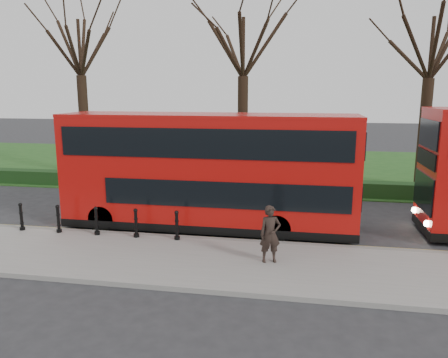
# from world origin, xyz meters

# --- Properties ---
(ground) EXTENTS (120.00, 120.00, 0.00)m
(ground) POSITION_xyz_m (0.00, 0.00, 0.00)
(ground) COLOR #28282B
(ground) RESTS_ON ground
(pavement) EXTENTS (60.00, 4.00, 0.15)m
(pavement) POSITION_xyz_m (0.00, -3.00, 0.07)
(pavement) COLOR gray
(pavement) RESTS_ON ground
(kerb) EXTENTS (60.00, 0.25, 0.16)m
(kerb) POSITION_xyz_m (0.00, -1.00, 0.07)
(kerb) COLOR slate
(kerb) RESTS_ON ground
(grass_verge) EXTENTS (60.00, 18.00, 0.06)m
(grass_verge) POSITION_xyz_m (0.00, 15.00, 0.03)
(grass_verge) COLOR #1C4918
(grass_verge) RESTS_ON ground
(hedge) EXTENTS (60.00, 0.90, 0.80)m
(hedge) POSITION_xyz_m (0.00, 6.80, 0.40)
(hedge) COLOR black
(hedge) RESTS_ON ground
(yellow_line_outer) EXTENTS (60.00, 0.10, 0.01)m
(yellow_line_outer) POSITION_xyz_m (0.00, -0.70, 0.01)
(yellow_line_outer) COLOR yellow
(yellow_line_outer) RESTS_ON ground
(yellow_line_inner) EXTENTS (60.00, 0.10, 0.01)m
(yellow_line_inner) POSITION_xyz_m (0.00, -0.50, 0.01)
(yellow_line_inner) COLOR yellow
(yellow_line_inner) RESTS_ON ground
(tree_left) EXTENTS (7.20, 7.20, 11.25)m
(tree_left) POSITION_xyz_m (-8.00, 10.00, 8.18)
(tree_left) COLOR black
(tree_left) RESTS_ON ground
(tree_mid) EXTENTS (7.08, 7.08, 11.07)m
(tree_mid) POSITION_xyz_m (2.00, 10.00, 8.04)
(tree_mid) COLOR black
(tree_mid) RESTS_ON ground
(tree_right) EXTENTS (6.91, 6.91, 10.79)m
(tree_right) POSITION_xyz_m (12.00, 10.00, 7.84)
(tree_right) COLOR black
(tree_right) RESTS_ON ground
(bollard_row) EXTENTS (6.18, 0.15, 1.00)m
(bollard_row) POSITION_xyz_m (-1.76, -1.35, 0.65)
(bollard_row) COLOR black
(bollard_row) RESTS_ON pavement
(bus_lead) EXTENTS (11.13, 2.56, 4.43)m
(bus_lead) POSITION_xyz_m (1.96, 0.58, 2.23)
(bus_lead) COLOR #AC0D0A
(bus_lead) RESTS_ON ground
(pedestrian) EXTENTS (0.73, 0.58, 1.76)m
(pedestrian) POSITION_xyz_m (4.62, -2.80, 1.03)
(pedestrian) COLOR black
(pedestrian) RESTS_ON pavement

